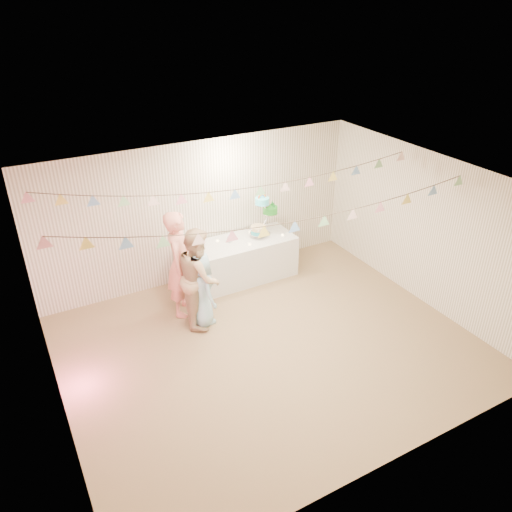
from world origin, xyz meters
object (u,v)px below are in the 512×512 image
person_adult_a (180,264)px  person_child (201,289)px  table (239,260)px  person_adult_b (199,277)px  cake_stand (264,217)px

person_adult_a → person_child: 0.56m
table → person_adult_b: person_adult_b is taller
table → person_adult_a: person_adult_a is taller
cake_stand → person_adult_b: (-1.71, -0.94, -0.30)m
cake_stand → person_adult_a: size_ratio=0.42×
table → person_adult_a: 1.51m
person_adult_b → person_child: person_adult_b is taller
person_adult_a → person_adult_b: (0.16, -0.39, -0.08)m
person_adult_b → person_child: size_ratio=1.31×
person_adult_b → table: bearing=-33.6°
table → person_adult_b: 1.53m
person_adult_a → table: bearing=-35.8°
cake_stand → person_child: bearing=-149.6°
table → person_adult_b: (-1.16, -0.89, 0.44)m
person_adult_a → cake_stand: bearing=-40.2°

